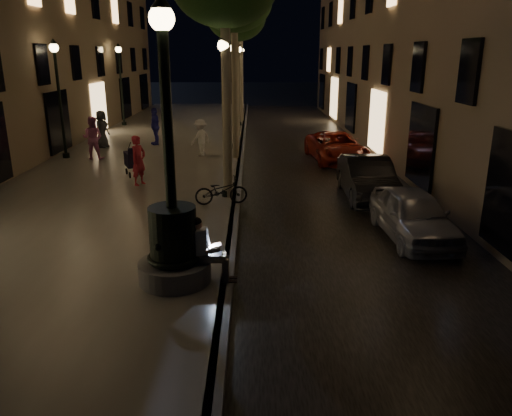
{
  "coord_description": "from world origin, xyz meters",
  "views": [
    {
      "loc": [
        0.51,
        -6.89,
        4.45
      ],
      "look_at": [
        0.58,
        3.0,
        1.37
      ],
      "focal_mm": 35.0,
      "sensor_mm": 36.0,
      "label": 1
    }
  ],
  "objects_px": {
    "lamp_curb_b": "(234,81)",
    "seated_man_laptop": "(206,247)",
    "tree_second": "(234,2)",
    "lamp_curb_d": "(242,70)",
    "pedestrian_pink": "(93,138)",
    "tree_third": "(236,18)",
    "car_front": "(413,215)",
    "fountain_lamppost": "(173,232)",
    "pedestrian_red": "(139,160)",
    "lamp_left_b": "(58,84)",
    "tree_far": "(241,19)",
    "stroller": "(133,159)",
    "lamp_left_c": "(120,74)",
    "lamp_curb_c": "(239,74)",
    "lamp_curb_a": "(225,96)",
    "pedestrian_dark": "(102,129)",
    "car_second": "(367,179)",
    "bicycle": "(221,191)",
    "pedestrian_white": "(201,138)",
    "car_third": "(336,147)",
    "pedestrian_blue": "(155,126)"
  },
  "relations": [
    {
      "from": "pedestrian_red",
      "to": "lamp_left_b",
      "type": "bearing_deg",
      "value": 71.87
    },
    {
      "from": "tree_third",
      "to": "lamp_left_b",
      "type": "bearing_deg",
      "value": -139.8
    },
    {
      "from": "lamp_left_b",
      "to": "stroller",
      "type": "xyz_separation_m",
      "value": [
        3.61,
        -3.28,
        -2.44
      ]
    },
    {
      "from": "lamp_curb_a",
      "to": "seated_man_laptop",
      "type": "bearing_deg",
      "value": -90.85
    },
    {
      "from": "car_front",
      "to": "car_second",
      "type": "relative_size",
      "value": 0.9
    },
    {
      "from": "seated_man_laptop",
      "to": "tree_third",
      "type": "bearing_deg",
      "value": 89.72
    },
    {
      "from": "tree_third",
      "to": "lamp_curb_a",
      "type": "distance_m",
      "value": 12.35
    },
    {
      "from": "pedestrian_white",
      "to": "bicycle",
      "type": "relative_size",
      "value": 1.02
    },
    {
      "from": "pedestrian_red",
      "to": "pedestrian_blue",
      "type": "bearing_deg",
      "value": 36.38
    },
    {
      "from": "tree_third",
      "to": "pedestrian_white",
      "type": "relative_size",
      "value": 4.59
    },
    {
      "from": "lamp_left_b",
      "to": "bicycle",
      "type": "relative_size",
      "value": 3.13
    },
    {
      "from": "bicycle",
      "to": "fountain_lamppost",
      "type": "bearing_deg",
      "value": 162.65
    },
    {
      "from": "lamp_left_b",
      "to": "car_front",
      "type": "distance_m",
      "value": 15.24
    },
    {
      "from": "tree_third",
      "to": "pedestrian_pink",
      "type": "height_order",
      "value": "tree_third"
    },
    {
      "from": "tree_far",
      "to": "pedestrian_pink",
      "type": "xyz_separation_m",
      "value": [
        -5.9,
        -12.26,
        -5.35
      ]
    },
    {
      "from": "lamp_curb_c",
      "to": "fountain_lamppost",
      "type": "bearing_deg",
      "value": -91.82
    },
    {
      "from": "tree_second",
      "to": "car_third",
      "type": "bearing_deg",
      "value": 2.05
    },
    {
      "from": "lamp_curb_c",
      "to": "seated_man_laptop",
      "type": "bearing_deg",
      "value": -90.23
    },
    {
      "from": "tree_second",
      "to": "lamp_curb_c",
      "type": "distance_m",
      "value": 10.47
    },
    {
      "from": "tree_second",
      "to": "lamp_curb_d",
      "type": "relative_size",
      "value": 1.54
    },
    {
      "from": "tree_third",
      "to": "lamp_curb_d",
      "type": "distance_m",
      "value": 12.35
    },
    {
      "from": "lamp_curb_a",
      "to": "pedestrian_dark",
      "type": "xyz_separation_m",
      "value": [
        -6.23,
        8.46,
        -2.18
      ]
    },
    {
      "from": "lamp_curb_b",
      "to": "seated_man_laptop",
      "type": "bearing_deg",
      "value": -90.36
    },
    {
      "from": "lamp_curb_a",
      "to": "car_third",
      "type": "xyz_separation_m",
      "value": [
        4.38,
        6.15,
        -2.62
      ]
    },
    {
      "from": "stroller",
      "to": "lamp_curb_b",
      "type": "bearing_deg",
      "value": 33.14
    },
    {
      "from": "lamp_curb_c",
      "to": "car_front",
      "type": "height_order",
      "value": "lamp_curb_c"
    },
    {
      "from": "lamp_curb_d",
      "to": "pedestrian_pink",
      "type": "distance_m",
      "value": 19.29
    },
    {
      "from": "fountain_lamppost",
      "to": "lamp_curb_a",
      "type": "bearing_deg",
      "value": 83.35
    },
    {
      "from": "pedestrian_pink",
      "to": "car_front",
      "type": "bearing_deg",
      "value": 145.68
    },
    {
      "from": "lamp_curb_c",
      "to": "stroller",
      "type": "relative_size",
      "value": 4.03
    },
    {
      "from": "tree_third",
      "to": "pedestrian_pink",
      "type": "bearing_deg",
      "value": -132.88
    },
    {
      "from": "lamp_curb_a",
      "to": "lamp_left_b",
      "type": "xyz_separation_m",
      "value": [
        -7.1,
        6.0,
        0.0
      ]
    },
    {
      "from": "tree_far",
      "to": "lamp_left_c",
      "type": "xyz_separation_m",
      "value": [
        -7.18,
        -2.0,
        -3.2
      ]
    },
    {
      "from": "lamp_curb_c",
      "to": "tree_second",
      "type": "bearing_deg",
      "value": -89.43
    },
    {
      "from": "fountain_lamppost",
      "to": "pedestrian_pink",
      "type": "xyz_separation_m",
      "value": [
        -5.12,
        11.74,
        -0.13
      ]
    },
    {
      "from": "seated_man_laptop",
      "to": "tree_second",
      "type": "relative_size",
      "value": 0.18
    },
    {
      "from": "tree_far",
      "to": "pedestrian_dark",
      "type": "xyz_separation_m",
      "value": [
        -6.31,
        -9.54,
        -5.37
      ]
    },
    {
      "from": "tree_far",
      "to": "tree_second",
      "type": "bearing_deg",
      "value": -89.9
    },
    {
      "from": "lamp_left_c",
      "to": "pedestrian_dark",
      "type": "relative_size",
      "value": 2.8
    },
    {
      "from": "pedestrian_pink",
      "to": "lamp_left_c",
      "type": "bearing_deg",
      "value": -77.23
    },
    {
      "from": "tree_third",
      "to": "car_front",
      "type": "distance_m",
      "value": 16.83
    },
    {
      "from": "tree_third",
      "to": "seated_man_laptop",
      "type": "bearing_deg",
      "value": -90.28
    },
    {
      "from": "pedestrian_pink",
      "to": "lamp_curb_b",
      "type": "bearing_deg",
      "value": -153.09
    },
    {
      "from": "tree_far",
      "to": "car_front",
      "type": "bearing_deg",
      "value": -77.44
    },
    {
      "from": "seated_man_laptop",
      "to": "bicycle",
      "type": "xyz_separation_m",
      "value": [
        -0.02,
        5.16,
        -0.29
      ]
    },
    {
      "from": "lamp_curb_d",
      "to": "seated_man_laptop",
      "type": "bearing_deg",
      "value": -90.17
    },
    {
      "from": "lamp_curb_b",
      "to": "car_second",
      "type": "distance_m",
      "value": 9.18
    },
    {
      "from": "lamp_curb_b",
      "to": "lamp_left_b",
      "type": "distance_m",
      "value": 7.38
    },
    {
      "from": "tree_far",
      "to": "lamp_left_c",
      "type": "bearing_deg",
      "value": -164.43
    },
    {
      "from": "tree_far",
      "to": "lamp_left_c",
      "type": "relative_size",
      "value": 1.56
    }
  ]
}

